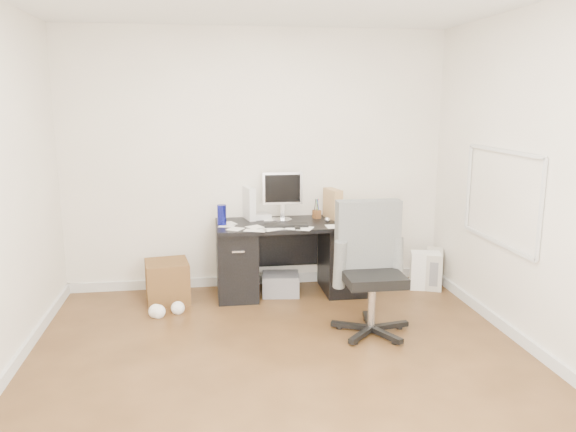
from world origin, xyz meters
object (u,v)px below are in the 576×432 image
desk (290,256)px  keyboard (286,225)px  office_chair (373,270)px  pc_tower (434,269)px  lcd_monitor (282,196)px  wicker_basket (167,281)px

desk → keyboard: keyboard is taller
keyboard → office_chair: 1.15m
office_chair → pc_tower: size_ratio=2.92×
keyboard → office_chair: (0.60, -0.96, -0.20)m
keyboard → pc_tower: 1.73m
lcd_monitor → wicker_basket: (-1.18, -0.16, -0.80)m
lcd_monitor → pc_tower: (1.63, -0.12, -0.81)m
lcd_monitor → office_chair: bearing=-62.9°
desk → office_chair: (0.54, -1.12, 0.17)m
keyboard → office_chair: bearing=-53.5°
keyboard → office_chair: size_ratio=0.38×
desk → pc_tower: (1.56, -0.02, -0.21)m
office_chair → wicker_basket: (-1.78, 1.06, -0.36)m
desk → pc_tower: 1.58m
keyboard → wicker_basket: 1.31m
desk → keyboard: size_ratio=3.49×
desk → pc_tower: bearing=-0.6°
desk → keyboard: bearing=-111.8°
office_chair → wicker_basket: 2.10m
desk → lcd_monitor: 0.62m
wicker_basket → keyboard: bearing=-5.1°
keyboard → pc_tower: keyboard is taller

